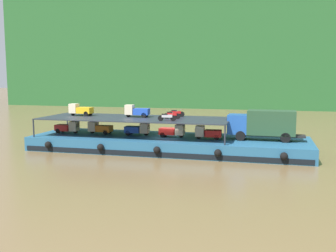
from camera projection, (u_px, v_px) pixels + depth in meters
ground_plane at (168, 150)px, 42.84m from camera, size 400.00×400.00×0.00m
hillside_far_bank at (232, 21)px, 108.38m from camera, size 123.25×33.06×41.51m
cargo_barge at (168, 144)px, 42.71m from camera, size 30.15×8.91×1.50m
covered_lorry at (263, 124)px, 40.30m from camera, size 7.89×2.43×3.10m
cargo_rack at (135, 118)px, 43.35m from camera, size 20.95×7.54×2.00m
mini_truck_lower_stern at (68, 127)px, 45.43m from camera, size 2.74×1.20×1.38m
mini_truck_lower_aft at (100, 128)px, 44.83m from camera, size 2.79×1.29×1.38m
mini_truck_lower_mid at (138, 129)px, 43.82m from camera, size 2.76×1.23×1.38m
mini_truck_lower_fore at (172, 131)px, 42.41m from camera, size 2.77×1.24×1.38m
mini_truck_lower_bow at (208, 133)px, 41.06m from camera, size 2.78×1.27×1.38m
mini_truck_upper_stern at (80, 110)px, 45.71m from camera, size 2.75×1.22×1.38m
mini_truck_upper_mid at (137, 111)px, 44.02m from camera, size 2.79×1.29×1.38m
motorcycle_upper_port at (167, 117)px, 40.05m from camera, size 1.90×0.55×0.87m
motorcycle_upper_centre at (172, 115)px, 42.23m from camera, size 1.90×0.55×0.87m
motorcycle_upper_stbd at (176, 113)px, 44.42m from camera, size 1.90×0.55×0.87m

